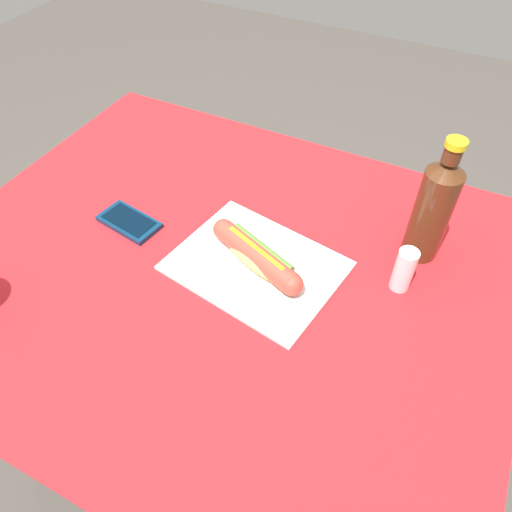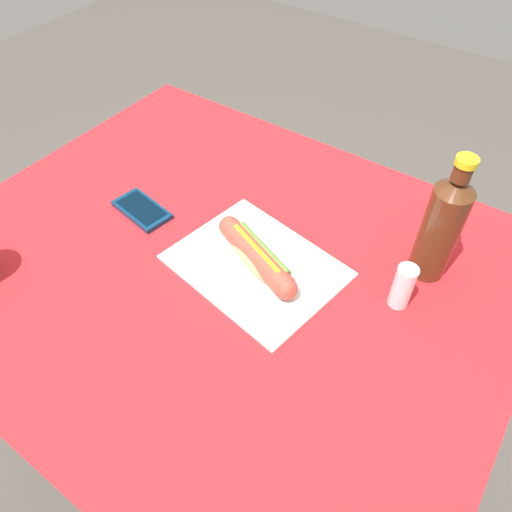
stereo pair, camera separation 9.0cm
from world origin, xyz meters
TOP-DOWN VIEW (x-y plane):
  - ground_plane at (0.00, 0.00)m, footprint 6.00×6.00m
  - dining_table at (0.00, 0.00)m, footprint 1.10×0.91m
  - paper_wrapper at (0.07, 0.02)m, footprint 0.34×0.28m
  - hot_dog at (0.07, 0.03)m, footprint 0.22×0.11m
  - cell_phone at (-0.22, 0.01)m, footprint 0.14×0.09m
  - soda_bottle at (0.33, 0.20)m, footprint 0.07×0.07m
  - salt_shaker at (0.32, 0.10)m, footprint 0.04×0.04m

SIDE VIEW (x-z plane):
  - ground_plane at x=0.00m, z-range 0.00..0.00m
  - dining_table at x=0.00m, z-range 0.25..1.02m
  - paper_wrapper at x=0.07m, z-range 0.77..0.78m
  - cell_phone at x=-0.22m, z-range 0.77..0.78m
  - hot_dog at x=0.07m, z-range 0.78..0.83m
  - salt_shaker at x=0.32m, z-range 0.77..0.86m
  - soda_bottle at x=0.33m, z-range 0.76..1.01m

